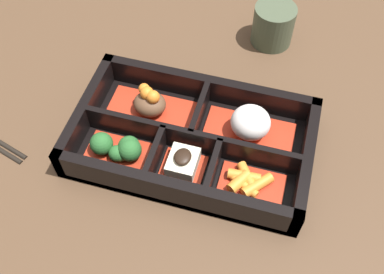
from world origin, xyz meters
The scene contains 9 objects.
ground_plane centered at (0.00, 0.00, 0.00)m, with size 3.00×3.00×0.00m, color #4C3523.
bento_base centered at (0.00, 0.00, 0.01)m, with size 0.32×0.19×0.01m.
bento_rim centered at (0.00, 0.00, 0.02)m, with size 0.32×0.19×0.05m.
bowl_stew centered at (-0.07, 0.04, 0.03)m, with size 0.13×0.07×0.05m.
bowl_rice centered at (0.07, 0.04, 0.03)m, with size 0.13×0.07×0.05m.
bowl_greens centered at (-0.09, -0.05, 0.03)m, with size 0.09×0.05×0.04m.
bowl_tofu centered at (0.00, -0.04, 0.02)m, with size 0.06×0.05×0.04m.
bowl_carrots centered at (0.09, -0.04, 0.02)m, with size 0.08×0.05×0.02m.
tea_cup centered at (0.07, 0.24, 0.04)m, with size 0.07×0.07×0.07m.
Camera 1 is at (0.10, -0.34, 0.53)m, focal length 42.00 mm.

